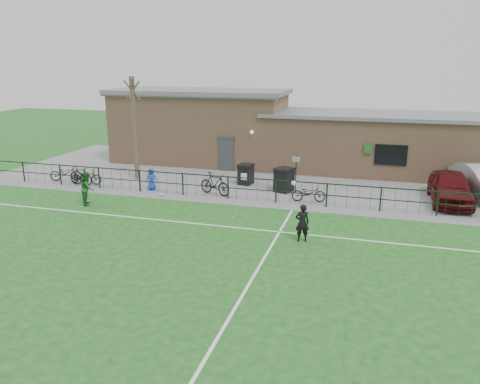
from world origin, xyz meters
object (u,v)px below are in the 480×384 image
(bicycle_c, at_px, (86,177))
(outfield_player, at_px, (87,188))
(spectator_child, at_px, (151,179))
(wheelie_bin_right, at_px, (284,181))
(bicycle_b, at_px, (81,175))
(ball_ground, at_px, (161,195))
(bicycle_d, at_px, (215,184))
(bicycle_a, at_px, (66,173))
(bicycle_e, at_px, (309,193))
(wheelie_bin_left, at_px, (246,175))
(bare_tree, at_px, (135,129))
(car_maroon, at_px, (450,187))
(sign_post, at_px, (296,173))

(bicycle_c, distance_m, outfield_player, 3.97)
(spectator_child, bearing_deg, wheelie_bin_right, 3.80)
(bicycle_b, height_order, ball_ground, bicycle_b)
(bicycle_d, bearing_deg, wheelie_bin_right, -43.54)
(bicycle_a, bearing_deg, bicycle_c, -127.11)
(wheelie_bin_right, relative_size, bicycle_e, 0.72)
(bicycle_b, relative_size, outfield_player, 1.05)
(bicycle_a, xyz_separation_m, spectator_child, (5.77, -0.43, 0.14))
(wheelie_bin_left, xyz_separation_m, outfield_player, (-6.48, -5.86, 0.26))
(bicycle_b, height_order, spectator_child, spectator_child)
(bare_tree, bearing_deg, wheelie_bin_right, -2.33)
(bicycle_b, relative_size, ball_ground, 8.07)
(bicycle_d, bearing_deg, spectator_child, 111.82)
(bicycle_e, relative_size, spectator_child, 1.39)
(bicycle_d, xyz_separation_m, spectator_child, (-3.64, -0.06, 0.02))
(bicycle_a, distance_m, outfield_player, 5.37)
(bare_tree, bearing_deg, spectator_child, -46.16)
(car_maroon, relative_size, bicycle_d, 2.36)
(wheelie_bin_left, distance_m, bicycle_e, 4.64)
(wheelie_bin_left, relative_size, wheelie_bin_right, 0.90)
(wheelie_bin_right, bearing_deg, bicycle_c, -152.23)
(bicycle_a, height_order, spectator_child, spectator_child)
(bare_tree, relative_size, bicycle_a, 3.34)
(wheelie_bin_left, height_order, wheelie_bin_right, wheelie_bin_right)
(wheelie_bin_left, xyz_separation_m, bicycle_c, (-8.74, -2.61, -0.08))
(bicycle_a, height_order, outfield_player, outfield_player)
(bicycle_e, distance_m, ball_ground, 7.65)
(bicycle_a, relative_size, bicycle_c, 1.01)
(wheelie_bin_left, relative_size, bicycle_c, 0.61)
(bare_tree, distance_m, bicycle_e, 11.00)
(bare_tree, relative_size, bicycle_b, 3.47)
(wheelie_bin_right, relative_size, bicycle_d, 0.62)
(bare_tree, xyz_separation_m, bicycle_e, (10.54, -1.88, -2.53))
(sign_post, height_order, outfield_player, sign_post)
(car_maroon, relative_size, bicycle_b, 2.67)
(bicycle_a, distance_m, bicycle_b, 1.39)
(bicycle_b, distance_m, bicycle_d, 8.09)
(bicycle_d, distance_m, ball_ground, 2.88)
(outfield_player, bearing_deg, bicycle_b, 11.67)
(car_maroon, bearing_deg, bicycle_b, -174.33)
(car_maroon, height_order, bicycle_d, car_maroon)
(wheelie_bin_right, distance_m, bicycle_b, 11.59)
(wheelie_bin_right, relative_size, bicycle_c, 0.68)
(bicycle_b, bearing_deg, bicycle_e, -76.12)
(wheelie_bin_left, distance_m, bicycle_c, 9.12)
(bare_tree, xyz_separation_m, bicycle_c, (-2.14, -2.04, -2.51))
(sign_post, bearing_deg, bicycle_a, -173.44)
(bicycle_e, xyz_separation_m, ball_ground, (-7.55, -1.21, -0.36))
(bicycle_c, height_order, outfield_player, outfield_player)
(wheelie_bin_left, height_order, bicycle_b, wheelie_bin_left)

